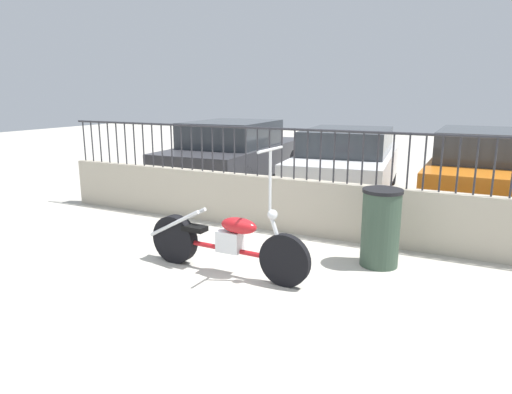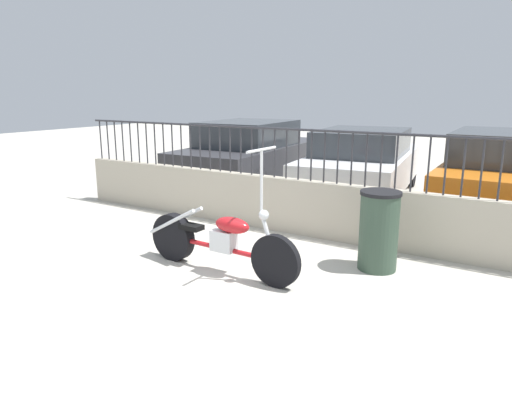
% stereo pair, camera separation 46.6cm
% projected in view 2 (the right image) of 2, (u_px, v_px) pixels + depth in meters
% --- Properties ---
extents(ground_plane, '(40.00, 40.00, 0.00)m').
position_uv_depth(ground_plane, '(184.00, 299.00, 4.58)').
color(ground_plane, '#B7B2A5').
extents(low_wall, '(8.43, 0.18, 0.80)m').
position_uv_depth(low_wall, '(298.00, 207.00, 6.63)').
color(low_wall, '#B2A893').
rests_on(low_wall, ground_plane).
extents(fence_railing, '(8.43, 0.04, 0.73)m').
position_uv_depth(fence_railing, '(299.00, 145.00, 6.43)').
color(fence_railing, '#2D2D33').
rests_on(fence_railing, low_wall).
extents(motorcycle_red, '(2.08, 0.52, 1.47)m').
position_uv_depth(motorcycle_red, '(214.00, 240.00, 5.23)').
color(motorcycle_red, black).
rests_on(motorcycle_red, ground_plane).
extents(trash_bin, '(0.47, 0.47, 0.93)m').
position_uv_depth(trash_bin, '(379.00, 231.00, 5.25)').
color(trash_bin, '#334738').
rests_on(trash_bin, ground_plane).
extents(car_dark_grey, '(2.04, 4.49, 1.40)m').
position_uv_depth(car_dark_grey, '(251.00, 152.00, 10.34)').
color(car_dark_grey, black).
rests_on(car_dark_grey, ground_plane).
extents(car_white, '(2.17, 4.52, 1.33)m').
position_uv_depth(car_white, '(363.00, 162.00, 8.99)').
color(car_white, black).
rests_on(car_white, ground_plane).
extents(car_orange, '(1.84, 4.12, 1.42)m').
position_uv_depth(car_orange, '(508.00, 175.00, 7.42)').
color(car_orange, black).
rests_on(car_orange, ground_plane).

